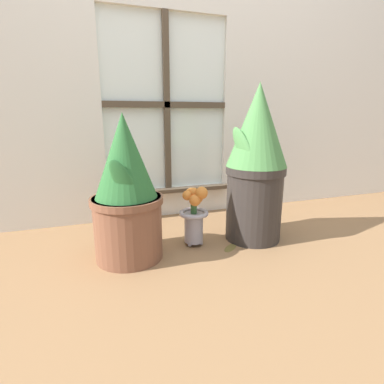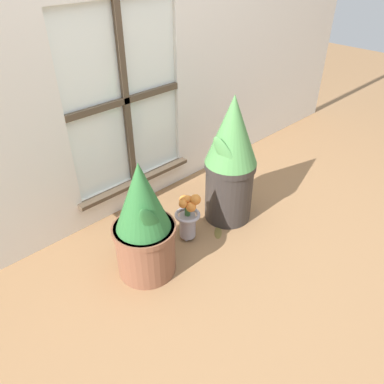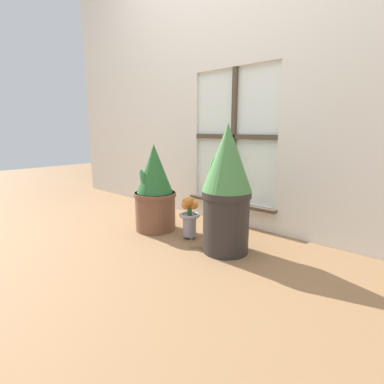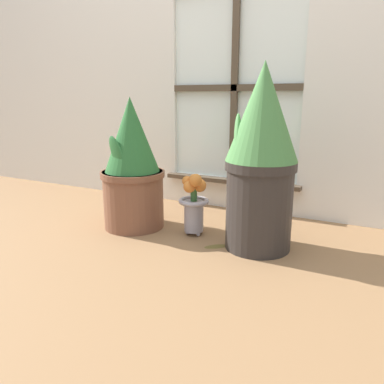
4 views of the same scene
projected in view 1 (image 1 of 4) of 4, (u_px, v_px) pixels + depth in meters
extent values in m
plane|color=olive|center=(206.00, 260.00, 1.35)|extent=(10.00, 10.00, 0.00)
cube|color=silver|center=(345.00, 24.00, 2.08)|extent=(1.82, 0.05, 2.50)
cube|color=silver|center=(168.00, 200.00, 1.97)|extent=(0.76, 0.05, 0.18)
cube|color=white|center=(166.00, 105.00, 1.83)|extent=(0.76, 0.02, 1.03)
cube|color=#4C3D2D|center=(167.00, 105.00, 1.80)|extent=(0.04, 0.02, 1.03)
cube|color=#4C3D2D|center=(167.00, 105.00, 1.80)|extent=(0.76, 0.02, 0.04)
cube|color=#4C3D2D|center=(170.00, 190.00, 1.91)|extent=(0.82, 0.06, 0.02)
cylinder|color=brown|center=(128.00, 228.00, 1.35)|extent=(0.30, 0.30, 0.29)
cylinder|color=brown|center=(127.00, 200.00, 1.31)|extent=(0.32, 0.32, 0.03)
cylinder|color=#38281E|center=(127.00, 198.00, 1.31)|extent=(0.28, 0.28, 0.01)
cone|color=#28602D|center=(124.00, 156.00, 1.27)|extent=(0.27, 0.27, 0.36)
ellipsoid|color=#28602D|center=(124.00, 181.00, 1.20)|extent=(0.16, 0.06, 0.21)
cylinder|color=#2D2826|center=(254.00, 203.00, 1.55)|extent=(0.28, 0.28, 0.39)
cylinder|color=#2D2826|center=(256.00, 170.00, 1.51)|extent=(0.30, 0.30, 0.04)
cylinder|color=#38281E|center=(256.00, 167.00, 1.50)|extent=(0.26, 0.26, 0.01)
cone|color=#477F42|center=(258.00, 125.00, 1.45)|extent=(0.30, 0.30, 0.40)
ellipsoid|color=#477F42|center=(243.00, 147.00, 1.42)|extent=(0.09, 0.19, 0.22)
sphere|color=#99939E|center=(192.00, 240.00, 1.54)|extent=(0.02, 0.02, 0.02)
sphere|color=#99939E|center=(190.00, 245.00, 1.49)|extent=(0.02, 0.02, 0.02)
sphere|color=#99939E|center=(201.00, 243.00, 1.51)|extent=(0.02, 0.02, 0.02)
cylinder|color=#99939E|center=(194.00, 227.00, 1.49)|extent=(0.09, 0.09, 0.15)
torus|color=#99939E|center=(194.00, 213.00, 1.47)|extent=(0.15, 0.15, 0.02)
cylinder|color=#386633|center=(194.00, 205.00, 1.46)|extent=(0.03, 0.03, 0.08)
sphere|color=orange|center=(194.00, 192.00, 1.45)|extent=(0.05, 0.05, 0.05)
sphere|color=orange|center=(197.00, 197.00, 1.48)|extent=(0.06, 0.06, 0.06)
sphere|color=orange|center=(191.00, 194.00, 1.46)|extent=(0.06, 0.06, 0.06)
sphere|color=orange|center=(187.00, 195.00, 1.44)|extent=(0.05, 0.05, 0.05)
sphere|color=orange|center=(195.00, 200.00, 1.42)|extent=(0.06, 0.06, 0.06)
sphere|color=orange|center=(202.00, 193.00, 1.42)|extent=(0.06, 0.06, 0.06)
ellipsoid|color=brown|center=(230.00, 247.00, 1.48)|extent=(0.11, 0.11, 0.01)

